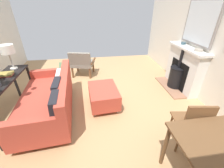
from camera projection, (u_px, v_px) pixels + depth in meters
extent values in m
cube|color=tan|center=(93.00, 100.00, 3.26)|extent=(4.90, 5.85, 0.01)
cube|color=silver|center=(212.00, 32.00, 2.86)|extent=(0.12, 5.85, 2.83)
cube|color=#93664C|center=(169.00, 87.00, 3.75)|extent=(0.31, 1.08, 0.03)
cube|color=silver|center=(184.00, 69.00, 3.54)|extent=(0.24, 1.14, 1.00)
cube|color=black|center=(179.00, 74.00, 3.59)|extent=(0.06, 0.68, 0.67)
cylinder|color=black|center=(176.00, 77.00, 3.63)|extent=(0.36, 0.36, 0.51)
cylinder|color=black|center=(179.00, 68.00, 3.50)|extent=(0.38, 0.38, 0.02)
cylinder|color=black|center=(181.00, 59.00, 3.39)|extent=(0.07, 0.07, 0.44)
cube|color=silver|center=(188.00, 48.00, 3.28)|extent=(0.29, 1.22, 0.05)
cube|color=gray|center=(200.00, 23.00, 3.03)|extent=(0.04, 0.97, 0.91)
cube|color=silver|center=(199.00, 23.00, 3.03)|extent=(0.01, 0.89, 0.83)
cylinder|color=#334C56|center=(183.00, 43.00, 3.48)|extent=(0.11, 0.11, 0.05)
torus|color=#334C56|center=(184.00, 43.00, 3.47)|extent=(0.12, 0.12, 0.01)
cylinder|color=#9E9384|center=(198.00, 50.00, 3.00)|extent=(0.17, 0.17, 0.04)
torus|color=#9E9384|center=(199.00, 49.00, 3.00)|extent=(0.16, 0.16, 0.01)
cylinder|color=#B2B2B7|center=(38.00, 93.00, 3.42)|extent=(0.04, 0.04, 0.10)
cylinder|color=#B2B2B7|center=(17.00, 148.00, 2.14)|extent=(0.04, 0.04, 0.10)
cylinder|color=#B2B2B7|center=(69.00, 90.00, 3.56)|extent=(0.04, 0.04, 0.10)
cylinder|color=#B2B2B7|center=(66.00, 139.00, 2.27)|extent=(0.04, 0.04, 0.10)
cube|color=#B74233|center=(47.00, 103.00, 2.74)|extent=(1.03, 1.85, 0.33)
cube|color=#B74233|center=(65.00, 85.00, 2.65)|extent=(0.29, 1.79, 0.36)
cube|color=#B74233|center=(50.00, 73.00, 3.32)|extent=(0.85, 0.19, 0.17)
cube|color=#B74233|center=(33.00, 125.00, 1.91)|extent=(0.85, 0.19, 0.17)
cube|color=#4C6B47|center=(62.00, 72.00, 3.24)|extent=(0.19, 0.34, 0.33)
cube|color=beige|center=(60.00, 80.00, 2.83)|extent=(0.16, 0.38, 0.38)
cube|color=black|center=(58.00, 92.00, 2.44)|extent=(0.12, 0.40, 0.40)
cube|color=black|center=(55.00, 107.00, 2.10)|extent=(0.16, 0.39, 0.39)
cylinder|color=#B2B2B7|center=(92.00, 96.00, 3.32)|extent=(0.03, 0.03, 0.09)
cylinder|color=#B2B2B7|center=(95.00, 114.00, 2.79)|extent=(0.03, 0.03, 0.09)
cylinder|color=#B2B2B7|center=(111.00, 94.00, 3.40)|extent=(0.03, 0.03, 0.09)
cylinder|color=#B2B2B7|center=(118.00, 111.00, 2.87)|extent=(0.03, 0.03, 0.09)
cube|color=#B74233|center=(103.00, 95.00, 2.99)|extent=(0.62, 0.82, 0.32)
cube|color=brown|center=(93.00, 67.00, 4.52)|extent=(0.05, 0.05, 0.34)
cube|color=brown|center=(78.00, 66.00, 4.56)|extent=(0.05, 0.05, 0.34)
cube|color=brown|center=(90.00, 73.00, 4.11)|extent=(0.05, 0.05, 0.34)
cube|color=brown|center=(73.00, 72.00, 4.15)|extent=(0.05, 0.05, 0.34)
cube|color=slate|center=(83.00, 63.00, 4.24)|extent=(0.71, 0.68, 0.08)
cube|color=slate|center=(80.00, 59.00, 3.91)|extent=(0.61, 0.25, 0.37)
cube|color=brown|center=(93.00, 61.00, 4.17)|extent=(0.16, 0.53, 0.04)
cube|color=brown|center=(72.00, 60.00, 4.22)|extent=(0.16, 0.53, 0.04)
cube|color=black|center=(31.00, 81.00, 3.28)|extent=(0.04, 0.04, 0.73)
cube|color=black|center=(15.00, 82.00, 3.23)|extent=(0.04, 0.04, 0.73)
cylinder|color=beige|center=(14.00, 68.00, 2.91)|extent=(0.14, 0.14, 0.02)
cylinder|color=beige|center=(11.00, 61.00, 2.83)|extent=(0.03, 0.03, 0.30)
cylinder|color=silver|center=(7.00, 49.00, 2.72)|extent=(0.24, 0.24, 0.17)
cube|color=#B23833|center=(6.00, 75.00, 2.62)|extent=(0.23, 0.17, 0.03)
cube|color=olive|center=(5.00, 74.00, 2.61)|extent=(0.27, 0.21, 0.03)
cylinder|color=brown|center=(165.00, 146.00, 1.82)|extent=(0.05, 0.05, 0.70)
cylinder|color=brown|center=(190.00, 125.00, 2.31)|extent=(0.04, 0.04, 0.44)
cylinder|color=brown|center=(170.00, 125.00, 2.31)|extent=(0.04, 0.04, 0.44)
cylinder|color=brown|center=(201.00, 141.00, 2.03)|extent=(0.04, 0.04, 0.44)
cylinder|color=brown|center=(178.00, 141.00, 2.03)|extent=(0.04, 0.04, 0.44)
cube|color=brown|center=(189.00, 121.00, 2.06)|extent=(0.45, 0.45, 0.02)
cube|color=brown|center=(199.00, 119.00, 1.81)|extent=(0.36, 0.09, 0.39)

